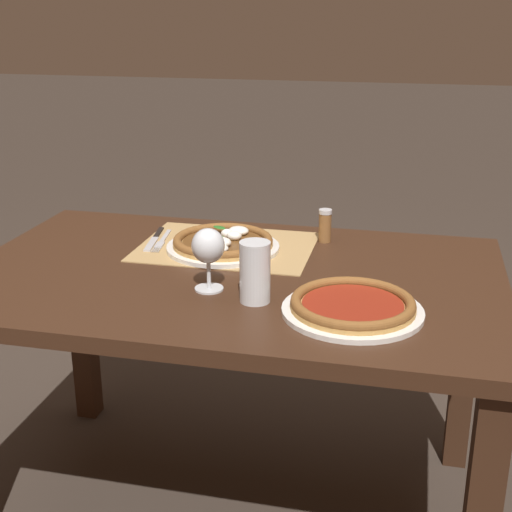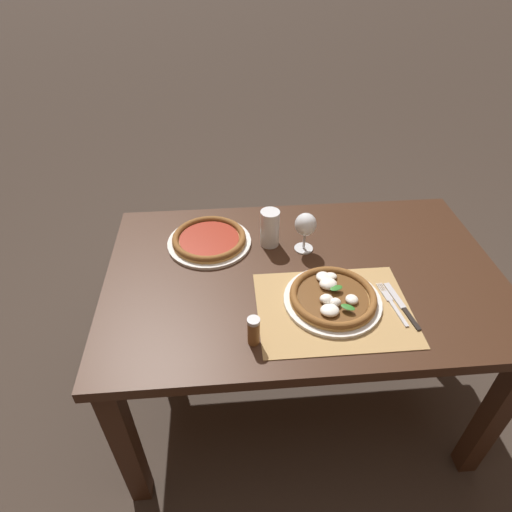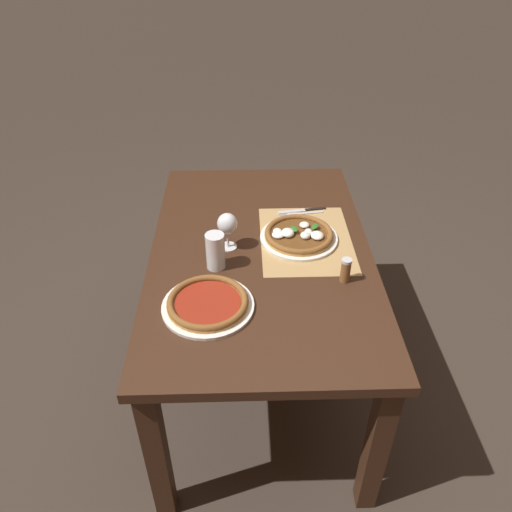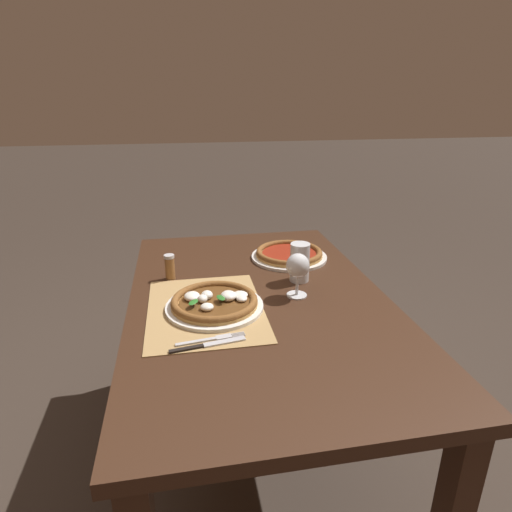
{
  "view_description": "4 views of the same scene",
  "coord_description": "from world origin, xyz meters",
  "px_view_note": "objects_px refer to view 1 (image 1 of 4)",
  "views": [
    {
      "loc": [
        -0.45,
        1.66,
        1.4
      ],
      "look_at": [
        -0.08,
        0.05,
        0.81
      ],
      "focal_mm": 50.0,
      "sensor_mm": 36.0,
      "label": 1
    },
    {
      "loc": [
        -0.26,
        -1.12,
        1.73
      ],
      "look_at": [
        -0.17,
        0.03,
        0.8
      ],
      "focal_mm": 30.0,
      "sensor_mm": 36.0,
      "label": 2
    },
    {
      "loc": [
        -1.61,
        0.07,
        1.91
      ],
      "look_at": [
        -0.17,
        0.02,
        0.84
      ],
      "focal_mm": 35.0,
      "sensor_mm": 36.0,
      "label": 3
    },
    {
      "loc": [
        1.31,
        -0.25,
        1.4
      ],
      "look_at": [
        -0.2,
        0.03,
        0.81
      ],
      "focal_mm": 30.0,
      "sensor_mm": 36.0,
      "label": 4
    }
  ],
  "objects_px": {
    "fork": "(162,241)",
    "pepper_shaker": "(325,226)",
    "pizza_near": "(223,243)",
    "knife": "(154,239)",
    "pint_glass": "(255,273)",
    "pizza_far": "(353,306)",
    "wine_glass": "(208,248)"
  },
  "relations": [
    {
      "from": "pizza_near",
      "to": "pizza_far",
      "type": "bearing_deg",
      "value": 138.59
    },
    {
      "from": "fork",
      "to": "knife",
      "type": "bearing_deg",
      "value": -21.57
    },
    {
      "from": "wine_glass",
      "to": "knife",
      "type": "distance_m",
      "value": 0.43
    },
    {
      "from": "pizza_near",
      "to": "pint_glass",
      "type": "xyz_separation_m",
      "value": [
        -0.17,
        0.33,
        0.05
      ]
    },
    {
      "from": "knife",
      "to": "pepper_shaker",
      "type": "xyz_separation_m",
      "value": [
        -0.49,
        -0.1,
        0.04
      ]
    },
    {
      "from": "pizza_near",
      "to": "pint_glass",
      "type": "height_order",
      "value": "pint_glass"
    },
    {
      "from": "pizza_far",
      "to": "fork",
      "type": "relative_size",
      "value": 1.59
    },
    {
      "from": "pizza_near",
      "to": "pizza_far",
      "type": "height_order",
      "value": "pizza_near"
    },
    {
      "from": "pizza_near",
      "to": "pepper_shaker",
      "type": "relative_size",
      "value": 3.27
    },
    {
      "from": "pint_glass",
      "to": "pepper_shaker",
      "type": "bearing_deg",
      "value": -101.72
    },
    {
      "from": "fork",
      "to": "pint_glass",
      "type": "bearing_deg",
      "value": 135.19
    },
    {
      "from": "fork",
      "to": "knife",
      "type": "height_order",
      "value": "knife"
    },
    {
      "from": "pizza_near",
      "to": "wine_glass",
      "type": "xyz_separation_m",
      "value": [
        -0.04,
        0.29,
        0.08
      ]
    },
    {
      "from": "pizza_near",
      "to": "pepper_shaker",
      "type": "distance_m",
      "value": 0.3
    },
    {
      "from": "fork",
      "to": "pepper_shaker",
      "type": "height_order",
      "value": "pepper_shaker"
    },
    {
      "from": "knife",
      "to": "wine_glass",
      "type": "bearing_deg",
      "value": 129.0
    },
    {
      "from": "knife",
      "to": "pepper_shaker",
      "type": "relative_size",
      "value": 2.22
    },
    {
      "from": "pizza_far",
      "to": "wine_glass",
      "type": "relative_size",
      "value": 2.06
    },
    {
      "from": "pizza_far",
      "to": "pint_glass",
      "type": "relative_size",
      "value": 2.2
    },
    {
      "from": "pepper_shaker",
      "to": "fork",
      "type": "bearing_deg",
      "value": 14.14
    },
    {
      "from": "pint_glass",
      "to": "pepper_shaker",
      "type": "xyz_separation_m",
      "value": [
        -0.1,
        -0.47,
        -0.02
      ]
    },
    {
      "from": "pizza_near",
      "to": "knife",
      "type": "bearing_deg",
      "value": -9.87
    },
    {
      "from": "pizza_far",
      "to": "fork",
      "type": "bearing_deg",
      "value": -32.69
    },
    {
      "from": "pint_glass",
      "to": "pizza_far",
      "type": "bearing_deg",
      "value": 174.94
    },
    {
      "from": "pint_glass",
      "to": "knife",
      "type": "bearing_deg",
      "value": -43.54
    },
    {
      "from": "pint_glass",
      "to": "knife",
      "type": "xyz_separation_m",
      "value": [
        0.39,
        -0.37,
        -0.06
      ]
    },
    {
      "from": "pint_glass",
      "to": "fork",
      "type": "height_order",
      "value": "pint_glass"
    },
    {
      "from": "knife",
      "to": "fork",
      "type": "bearing_deg",
      "value": 158.43
    },
    {
      "from": "pizza_far",
      "to": "knife",
      "type": "xyz_separation_m",
      "value": [
        0.62,
        -0.39,
        -0.01
      ]
    },
    {
      "from": "pizza_near",
      "to": "wine_glass",
      "type": "distance_m",
      "value": 0.3
    },
    {
      "from": "pizza_far",
      "to": "wine_glass",
      "type": "distance_m",
      "value": 0.37
    },
    {
      "from": "pizza_far",
      "to": "fork",
      "type": "xyz_separation_m",
      "value": [
        0.59,
        -0.38,
        -0.01
      ]
    }
  ]
}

